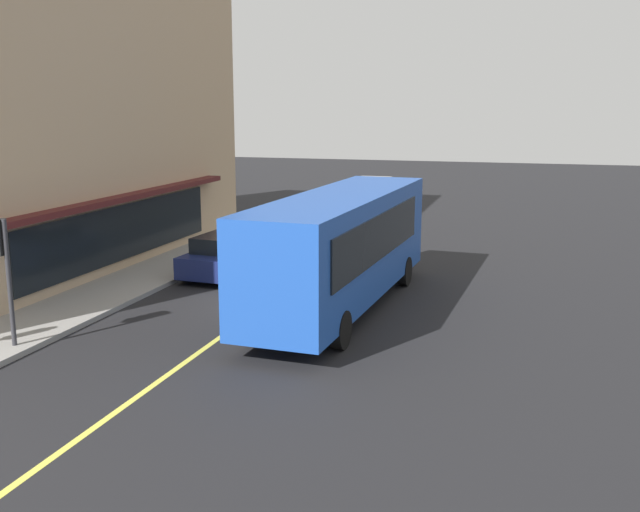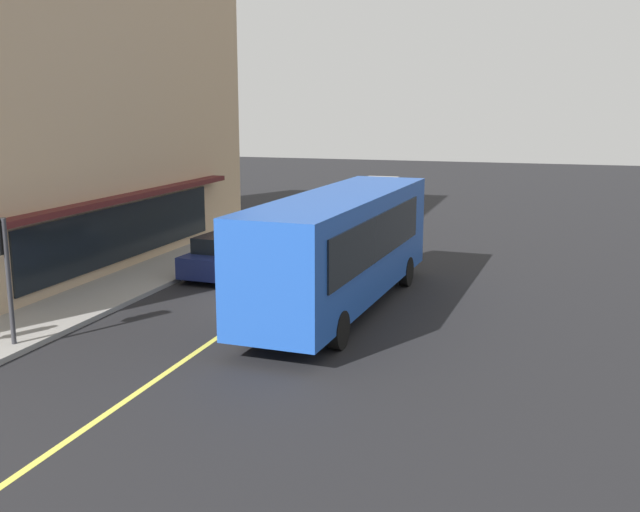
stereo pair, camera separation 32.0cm
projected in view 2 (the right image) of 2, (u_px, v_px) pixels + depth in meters
name	position (u px, v px, depth m)	size (l,w,h in m)	color
ground	(270.00, 302.00, 22.99)	(120.00, 120.00, 0.00)	black
sidewalk	(122.00, 287.00, 24.54)	(80.00, 2.61, 0.15)	gray
lane_centre_stripe	(270.00, 302.00, 22.99)	(36.00, 0.16, 0.01)	#D8D14C
bus	(342.00, 244.00, 21.82)	(11.24, 3.07, 3.50)	#1E4CAD
traffic_light	(1.00, 251.00, 18.06)	(0.30, 0.52, 3.20)	#2D2D33
car_navy	(228.00, 255.00, 26.51)	(4.40, 2.06, 1.52)	navy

